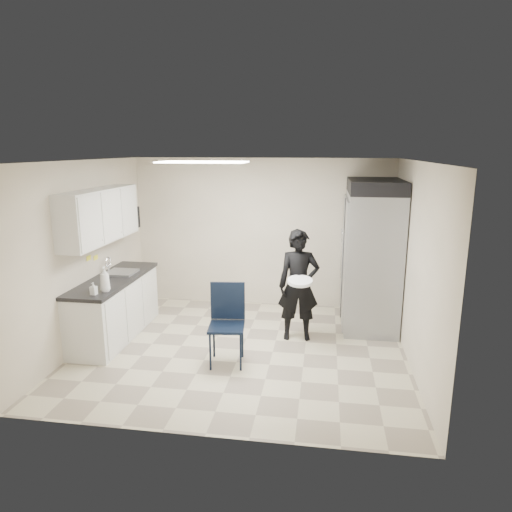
% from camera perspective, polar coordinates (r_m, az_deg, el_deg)
% --- Properties ---
extents(floor, '(4.50, 4.50, 0.00)m').
position_cam_1_polar(floor, '(6.53, -1.80, -11.63)').
color(floor, '#BDB395').
rests_on(floor, ground).
extents(ceiling, '(4.50, 4.50, 0.00)m').
position_cam_1_polar(ceiling, '(5.93, -1.99, 11.81)').
color(ceiling, silver).
rests_on(ceiling, back_wall).
extents(back_wall, '(4.50, 0.00, 4.50)m').
position_cam_1_polar(back_wall, '(8.03, 0.72, 2.88)').
color(back_wall, beige).
rests_on(back_wall, floor).
extents(left_wall, '(0.00, 4.00, 4.00)m').
position_cam_1_polar(left_wall, '(6.87, -20.67, 0.22)').
color(left_wall, beige).
rests_on(left_wall, floor).
extents(right_wall, '(0.00, 4.00, 4.00)m').
position_cam_1_polar(right_wall, '(6.11, 19.33, -1.22)').
color(right_wall, beige).
rests_on(right_wall, floor).
extents(ceiling_panel, '(1.20, 0.60, 0.02)m').
position_cam_1_polar(ceiling_panel, '(6.45, -6.67, 11.58)').
color(ceiling_panel, white).
rests_on(ceiling_panel, ceiling).
extents(lower_counter, '(0.60, 1.90, 0.86)m').
position_cam_1_polar(lower_counter, '(7.14, -17.21, -6.32)').
color(lower_counter, silver).
rests_on(lower_counter, floor).
extents(countertop, '(0.64, 1.95, 0.05)m').
position_cam_1_polar(countertop, '(7.00, -17.46, -2.81)').
color(countertop, black).
rests_on(countertop, lower_counter).
extents(sink, '(0.42, 0.40, 0.14)m').
position_cam_1_polar(sink, '(7.21, -16.45, -2.39)').
color(sink, gray).
rests_on(sink, countertop).
extents(faucet, '(0.02, 0.02, 0.24)m').
position_cam_1_polar(faucet, '(7.26, -17.96, -1.17)').
color(faucet, silver).
rests_on(faucet, countertop).
extents(upper_cabinets, '(0.35, 1.80, 0.75)m').
position_cam_1_polar(upper_cabinets, '(6.87, -18.95, 4.81)').
color(upper_cabinets, silver).
rests_on(upper_cabinets, left_wall).
extents(towel_dispenser, '(0.22, 0.30, 0.35)m').
position_cam_1_polar(towel_dispenser, '(7.95, -15.47, 4.62)').
color(towel_dispenser, black).
rests_on(towel_dispenser, left_wall).
extents(notice_sticker_left, '(0.00, 0.12, 0.07)m').
position_cam_1_polar(notice_sticker_left, '(6.97, -20.18, -0.24)').
color(notice_sticker_left, yellow).
rests_on(notice_sticker_left, left_wall).
extents(notice_sticker_right, '(0.00, 0.12, 0.07)m').
position_cam_1_polar(notice_sticker_right, '(7.15, -19.40, -0.18)').
color(notice_sticker_right, yellow).
rests_on(notice_sticker_right, left_wall).
extents(commercial_fridge, '(0.80, 1.35, 2.10)m').
position_cam_1_polar(commercial_fridge, '(7.34, 14.20, -0.54)').
color(commercial_fridge, gray).
rests_on(commercial_fridge, floor).
extents(fridge_compressor, '(0.80, 1.35, 0.20)m').
position_cam_1_polar(fridge_compressor, '(7.16, 14.73, 8.44)').
color(fridge_compressor, black).
rests_on(fridge_compressor, commercial_fridge).
extents(folding_chair, '(0.50, 0.50, 1.02)m').
position_cam_1_polar(folding_chair, '(5.96, -3.70, -8.84)').
color(folding_chair, black).
rests_on(folding_chair, floor).
extents(man_tuxedo, '(0.64, 0.47, 1.63)m').
position_cam_1_polar(man_tuxedo, '(6.66, 5.35, -3.67)').
color(man_tuxedo, black).
rests_on(man_tuxedo, floor).
extents(bucket_lid, '(0.39, 0.39, 0.04)m').
position_cam_1_polar(bucket_lid, '(6.38, 5.52, -3.16)').
color(bucket_lid, silver).
rests_on(bucket_lid, man_tuxedo).
extents(soap_bottle_a, '(0.16, 0.16, 0.33)m').
position_cam_1_polar(soap_bottle_a, '(6.33, -18.38, -2.75)').
color(soap_bottle_a, silver).
rests_on(soap_bottle_a, countertop).
extents(soap_bottle_b, '(0.08, 0.08, 0.16)m').
position_cam_1_polar(soap_bottle_b, '(6.26, -19.65, -3.85)').
color(soap_bottle_b, '#AFAFBB').
rests_on(soap_bottle_b, countertop).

